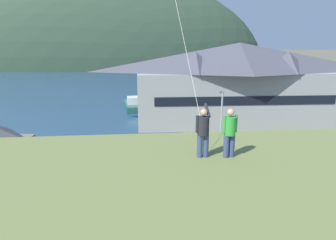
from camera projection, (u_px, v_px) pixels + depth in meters
ground_plane at (174, 210)px, 21.44m from camera, size 600.00×600.00×0.00m
parking_lot_pad at (167, 178)px, 26.25m from camera, size 40.00×20.00×0.10m
bay_water at (147, 85)px, 79.26m from camera, size 360.00×84.00×0.03m
far_hill_east_peak at (100, 66)px, 133.95m from camera, size 140.03×52.00×74.95m
harbor_lodge at (238, 82)px, 42.07m from camera, size 28.51×9.75×10.80m
wharf_dock at (153, 103)px, 54.78m from camera, size 3.20×15.31×0.70m
moored_boat_wharfside at (133, 105)px, 51.64m from camera, size 3.15×7.54×2.16m
moored_boat_outer_mooring at (174, 100)px, 55.88m from camera, size 3.29×8.57×2.16m
parked_car_back_row_right at (187, 162)px, 26.98m from camera, size 4.22×2.09×1.82m
parked_car_back_row_left at (309, 158)px, 27.83m from camera, size 4.33×2.31×1.82m
parked_car_mid_row_near at (59, 193)px, 21.47m from camera, size 4.32×2.29×1.82m
parked_car_front_row_end at (133, 192)px, 21.65m from camera, size 4.30×2.24×1.82m
parked_car_front_row_silver at (127, 156)px, 28.25m from camera, size 4.34×2.35×1.82m
parked_car_mid_row_center at (231, 195)px, 21.29m from camera, size 4.36×2.38×1.82m
parked_car_mid_row_far at (257, 161)px, 27.19m from camera, size 4.31×2.27×1.82m
parking_light_pole at (221, 117)px, 31.23m from camera, size 0.24×0.78×6.16m
person_kite_flyer at (203, 131)px, 10.91m from camera, size 0.52×0.67×1.86m
person_companion at (230, 132)px, 10.91m from camera, size 0.54×0.40×1.74m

